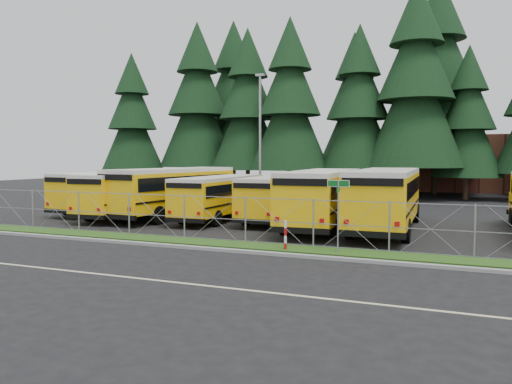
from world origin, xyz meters
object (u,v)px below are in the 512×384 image
at_px(bus_4, 280,198).
at_px(bus_6, 386,200).
at_px(light_standard, 260,134).
at_px(bus_1, 134,195).
at_px(bus_3, 222,198).
at_px(bus_5, 324,199).
at_px(striped_bollard, 285,236).
at_px(bus_2, 177,193).
at_px(bus_0, 113,192).
at_px(street_sign, 338,200).

distance_m(bus_4, bus_6, 6.51).
height_order(bus_4, light_standard, light_standard).
relative_size(bus_1, bus_4, 1.05).
distance_m(bus_4, light_standard, 11.25).
xyz_separation_m(bus_3, bus_5, (6.37, -0.96, 0.22)).
relative_size(bus_6, striped_bollard, 9.75).
height_order(bus_2, bus_3, bus_2).
bearing_deg(bus_0, bus_3, -3.91).
bearing_deg(light_standard, bus_0, -127.41).
bearing_deg(bus_4, striped_bollard, -70.94).
bearing_deg(bus_3, bus_6, -5.82).
bearing_deg(light_standard, bus_1, -111.03).
distance_m(bus_0, bus_2, 5.60).
xyz_separation_m(bus_2, bus_4, (6.39, 0.85, -0.21)).
relative_size(bus_2, light_standard, 1.13).
xyz_separation_m(bus_5, bus_6, (3.20, 0.08, 0.04)).
bearing_deg(striped_bollard, bus_2, 140.42).
bearing_deg(bus_0, striped_bollard, -27.76).
height_order(bus_4, bus_5, bus_5).
distance_m(bus_1, light_standard, 12.26).
distance_m(bus_1, striped_bollard, 14.37).
height_order(bus_4, striped_bollard, bus_4).
bearing_deg(bus_1, bus_0, 147.56).
height_order(bus_0, bus_3, bus_0).
height_order(bus_2, bus_5, bus_2).
relative_size(bus_2, bus_4, 1.16).
distance_m(bus_5, street_sign, 7.13).
height_order(street_sign, striped_bollard, street_sign).
relative_size(bus_1, bus_5, 0.91).
bearing_deg(bus_4, light_standard, 116.71).
distance_m(bus_3, bus_5, 6.45).
bearing_deg(bus_0, bus_1, -26.69).
bearing_deg(bus_2, bus_4, 14.16).
bearing_deg(street_sign, bus_0, 153.31).
distance_m(bus_0, light_standard, 12.26).
relative_size(bus_0, bus_2, 0.89).
bearing_deg(street_sign, bus_3, 138.35).
xyz_separation_m(bus_2, bus_5, (9.44, -1.04, -0.01)).
bearing_deg(bus_6, bus_5, -179.70).
height_order(bus_0, bus_6, bus_6).
bearing_deg(bus_0, bus_4, 2.37).
height_order(bus_3, striped_bollard, bus_3).
distance_m(bus_2, striped_bollard, 12.61).
bearing_deg(bus_1, striped_bollard, -33.75).
bearing_deg(bus_4, bus_3, -165.64).
bearing_deg(bus_3, striped_bollard, -50.73).
distance_m(bus_0, striped_bollard, 17.65).
bearing_deg(bus_4, bus_1, -171.59).
bearing_deg(bus_1, bus_2, 11.70).
relative_size(bus_4, light_standard, 0.97).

